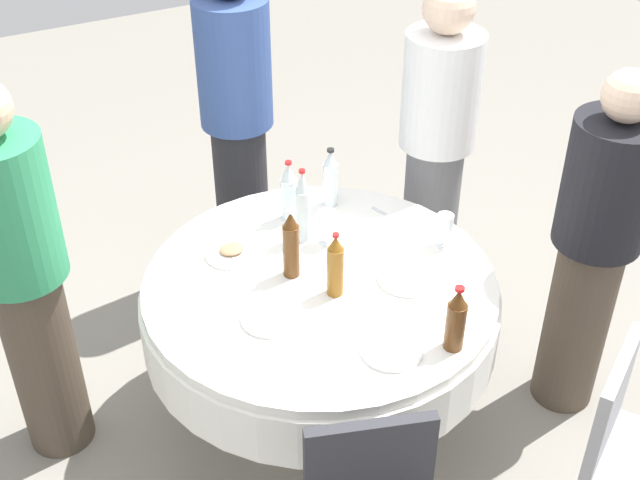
{
  "coord_description": "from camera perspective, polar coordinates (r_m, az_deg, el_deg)",
  "views": [
    {
      "loc": [
        -1.16,
        -2.21,
        2.7
      ],
      "look_at": [
        0.0,
        0.0,
        0.92
      ],
      "focal_mm": 47.11,
      "sensor_mm": 36.0,
      "label": 1
    }
  ],
  "objects": [
    {
      "name": "ground_plane",
      "position": [
        3.68,
        0.0,
        -11.81
      ],
      "size": [
        10.0,
        10.0,
        0.0
      ],
      "primitive_type": "plane",
      "color": "gray"
    },
    {
      "name": "dining_table",
      "position": [
        3.27,
        0.0,
        -4.76
      ],
      "size": [
        1.37,
        1.37,
        0.74
      ],
      "color": "white",
      "rests_on": "ground_plane"
    },
    {
      "name": "bottle_amber_east",
      "position": [
        3.04,
        1.05,
        -1.78
      ],
      "size": [
        0.06,
        0.06,
        0.27
      ],
      "color": "#8C5619",
      "rests_on": "dining_table"
    },
    {
      "name": "bottle_clear_mid",
      "position": [
        3.45,
        -2.12,
        3.25
      ],
      "size": [
        0.07,
        0.07,
        0.27
      ],
      "color": "silver",
      "rests_on": "dining_table"
    },
    {
      "name": "bottle_clear_outer",
      "position": [
        3.54,
        0.71,
        4.18
      ],
      "size": [
        0.06,
        0.06,
        0.27
      ],
      "color": "silver",
      "rests_on": "dining_table"
    },
    {
      "name": "bottle_brown_rear",
      "position": [
        2.85,
        9.23,
        -5.37
      ],
      "size": [
        0.07,
        0.07,
        0.26
      ],
      "color": "#593314",
      "rests_on": "dining_table"
    },
    {
      "name": "bottle_brown_inner",
      "position": [
        3.12,
        -1.98,
        -0.33
      ],
      "size": [
        0.06,
        0.06,
        0.29
      ],
      "color": "#593314",
      "rests_on": "dining_table"
    },
    {
      "name": "bottle_clear_west",
      "position": [
        3.3,
        -1.2,
        2.21
      ],
      "size": [
        0.06,
        0.06,
        0.32
      ],
      "color": "silver",
      "rests_on": "dining_table"
    },
    {
      "name": "wine_glass_rear",
      "position": [
        3.31,
        0.47,
        1.28
      ],
      "size": [
        0.07,
        0.07,
        0.15
      ],
      "color": "white",
      "rests_on": "dining_table"
    },
    {
      "name": "wine_glass_inner",
      "position": [
        3.34,
        8.48,
        1.04
      ],
      "size": [
        0.07,
        0.07,
        0.14
      ],
      "color": "white",
      "rests_on": "dining_table"
    },
    {
      "name": "plate_near",
      "position": [
        3.19,
        5.99,
        -2.53
      ],
      "size": [
        0.24,
        0.24,
        0.02
      ],
      "color": "white",
      "rests_on": "dining_table"
    },
    {
      "name": "plate_far",
      "position": [
        3.0,
        -3.41,
        -5.29
      ],
      "size": [
        0.21,
        0.21,
        0.02
      ],
      "color": "white",
      "rests_on": "dining_table"
    },
    {
      "name": "plate_right",
      "position": [
        2.88,
        4.89,
        -7.46
      ],
      "size": [
        0.21,
        0.21,
        0.02
      ],
      "color": "white",
      "rests_on": "dining_table"
    },
    {
      "name": "plate_front",
      "position": [
        3.31,
        -6.0,
        -0.82
      ],
      "size": [
        0.21,
        0.21,
        0.04
      ],
      "color": "white",
      "rests_on": "dining_table"
    },
    {
      "name": "fork_mid",
      "position": [
        3.53,
        4.62,
        1.64
      ],
      "size": [
        0.06,
        0.18,
        0.0
      ],
      "primitive_type": "cube",
      "rotation": [
        0.0,
        0.0,
        4.98
      ],
      "color": "silver",
      "rests_on": "dining_table"
    },
    {
      "name": "fork_outer",
      "position": [
        3.05,
        9.22,
        -5.06
      ],
      "size": [
        0.18,
        0.04,
        0.0
      ],
      "primitive_type": "cube",
      "rotation": [
        0.0,
        0.0,
        3.29
      ],
      "color": "silver",
      "rests_on": "dining_table"
    },
    {
      "name": "person_east",
      "position": [
        3.98,
        -5.65,
        8.11
      ],
      "size": [
        0.34,
        0.34,
        1.68
      ],
      "rotation": [
        0.0,
        0.0,
        -0.12
      ],
      "color": "#26262B",
      "rests_on": "ground_plane"
    },
    {
      "name": "person_mid",
      "position": [
        3.21,
        -19.57,
        -2.26
      ],
      "size": [
        0.34,
        0.34,
        1.61
      ],
      "rotation": [
        0.0,
        0.0,
        1.19
      ],
      "color": "#4C3F33",
      "rests_on": "ground_plane"
    },
    {
      "name": "person_outer",
      "position": [
        3.82,
        7.88,
        6.05
      ],
      "size": [
        0.34,
        0.34,
        1.61
      ],
      "rotation": [
        0.0,
        0.0,
        -1.06
      ],
      "color": "slate",
      "rests_on": "ground_plane"
    },
    {
      "name": "person_rear",
      "position": [
        3.42,
        18.13,
        -0.4
      ],
      "size": [
        0.34,
        0.34,
        1.53
      ],
      "rotation": [
        0.0,
        0.0,
        4.36
      ],
      "color": "#4C3F33",
      "rests_on": "ground_plane"
    },
    {
      "name": "chair_west",
      "position": [
        3.06,
        20.47,
        -13.02
      ],
      "size": [
        0.55,
        0.55,
        0.87
      ],
      "rotation": [
        0.0,
        0.0,
        3.69
      ],
      "color": "#99999E",
      "rests_on": "ground_plane"
    }
  ]
}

